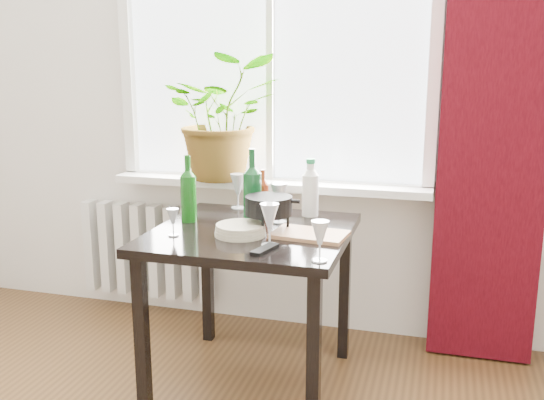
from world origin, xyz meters
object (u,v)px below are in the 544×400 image
(table, at_px, (252,249))
(bottle_amber, at_px, (263,193))
(potted_plant, at_px, (223,117))
(cutting_board, at_px, (310,234))
(wine_bottle_right, at_px, (252,186))
(wineglass_back_center, at_px, (279,202))
(wineglass_back_left, at_px, (238,191))
(cleaning_bottle, at_px, (310,187))
(wine_bottle_left, at_px, (188,188))
(plate_stack, at_px, (240,230))
(tv_remote, at_px, (265,249))
(radiator, at_px, (148,250))
(fondue_pot, at_px, (269,214))
(wineglass_far_right, at_px, (320,241))
(wineglass_front_left, at_px, (173,222))
(wineglass_front_right, at_px, (270,224))

(table, bearing_deg, bottle_amber, 93.80)
(potted_plant, bearing_deg, table, -59.42)
(bottle_amber, bearing_deg, cutting_board, -41.70)
(wine_bottle_right, bearing_deg, table, -74.87)
(wineglass_back_center, distance_m, wineglass_back_left, 0.35)
(bottle_amber, bearing_deg, cleaning_bottle, 24.43)
(wineglass_back_center, bearing_deg, wine_bottle_left, -167.52)
(table, relative_size, cleaning_bottle, 3.04)
(wineglass_back_left, bearing_deg, plate_stack, -69.80)
(tv_remote, bearing_deg, cleaning_bottle, 100.19)
(potted_plant, xyz_separation_m, bottle_amber, (0.33, -0.36, -0.32))
(bottle_amber, distance_m, cleaning_bottle, 0.23)
(radiator, xyz_separation_m, bottle_amber, (0.84, -0.41, 0.48))
(plate_stack, bearing_deg, bottle_amber, 89.49)
(table, distance_m, fondue_pot, 0.19)
(wine_bottle_right, distance_m, plate_stack, 0.24)
(table, xyz_separation_m, wineglass_back_center, (0.08, 0.15, 0.19))
(bottle_amber, height_order, wineglass_back_left, bottle_amber)
(bottle_amber, xyz_separation_m, wineglass_far_right, (0.39, -0.57, -0.04))
(wine_bottle_left, bearing_deg, bottle_amber, 27.41)
(wine_bottle_left, relative_size, wine_bottle_right, 0.89)
(wineglass_back_left, distance_m, wineglass_front_left, 0.56)
(radiator, bearing_deg, wineglass_back_center, -27.21)
(cleaning_bottle, distance_m, wineglass_front_right, 0.53)
(table, height_order, wineglass_front_right, wineglass_front_right)
(wine_bottle_right, distance_m, wineglass_front_right, 0.36)
(wineglass_back_center, relative_size, fondue_pot, 0.81)
(radiator, distance_m, wineglass_front_right, 1.38)
(wineglass_back_left, distance_m, fondue_pot, 0.46)
(fondue_pot, bearing_deg, plate_stack, -156.15)
(cleaning_bottle, distance_m, wineglass_far_right, 0.69)
(wineglass_front_right, bearing_deg, cutting_board, 54.60)
(tv_remote, height_order, cutting_board, same)
(table, xyz_separation_m, wineglass_front_right, (0.14, -0.21, 0.18))
(wineglass_front_right, height_order, wineglass_back_center, wineglass_back_center)
(wineglass_front_right, bearing_deg, bottle_amber, 110.26)
(wineglass_back_left, xyz_separation_m, plate_stack, (0.17, -0.46, -0.07))
(table, bearing_deg, tv_remote, -63.00)
(wine_bottle_left, height_order, fondue_pot, wine_bottle_left)
(table, bearing_deg, cleaning_bottle, 58.23)
(wineglass_front_left, height_order, tv_remote, wineglass_front_left)
(table, distance_m, tv_remote, 0.34)
(potted_plant, bearing_deg, wine_bottle_right, -56.97)
(cleaning_bottle, xyz_separation_m, wineglass_front_left, (-0.48, -0.50, -0.08))
(table, height_order, wine_bottle_right, wine_bottle_right)
(bottle_amber, bearing_deg, table, -86.20)
(wineglass_front_right, distance_m, cutting_board, 0.23)
(fondue_pot, height_order, tv_remote, fondue_pot)
(wineglass_back_center, bearing_deg, cutting_board, -44.74)
(bottle_amber, bearing_deg, wineglass_front_left, -124.05)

